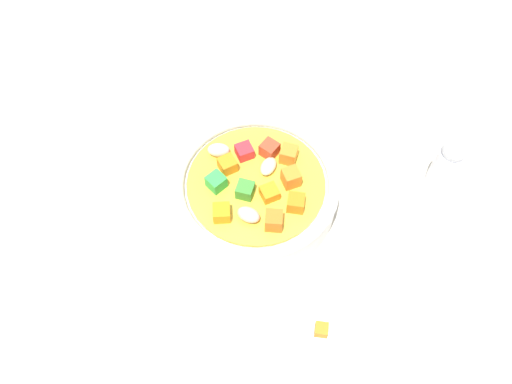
# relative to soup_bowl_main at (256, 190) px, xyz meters

# --- Properties ---
(ground_plane) EXTENTS (1.40, 1.40, 0.02)m
(ground_plane) POSITION_rel_soup_bowl_main_xyz_m (0.00, 0.00, -0.04)
(ground_plane) COLOR #BAB2A0
(soup_bowl_main) EXTENTS (0.18, 0.18, 0.06)m
(soup_bowl_main) POSITION_rel_soup_bowl_main_xyz_m (0.00, 0.00, 0.00)
(soup_bowl_main) COLOR white
(soup_bowl_main) RESTS_ON ground_plane
(spoon) EXTENTS (0.13, 0.21, 0.01)m
(spoon) POSITION_rel_soup_bowl_main_xyz_m (0.09, -0.10, -0.02)
(spoon) COLOR silver
(spoon) RESTS_ON ground_plane
(side_bowl_small) EXTENTS (0.10, 0.10, 0.04)m
(side_bowl_small) POSITION_rel_soup_bowl_main_xyz_m (-0.16, -0.09, -0.01)
(side_bowl_small) COLOR white
(side_bowl_small) RESTS_ON ground_plane
(pepper_shaker) EXTENTS (0.03, 0.03, 0.08)m
(pepper_shaker) POSITION_rel_soup_bowl_main_xyz_m (0.06, -0.20, 0.01)
(pepper_shaker) COLOR silver
(pepper_shaker) RESTS_ON ground_plane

